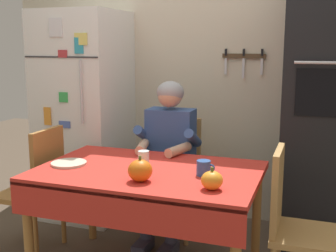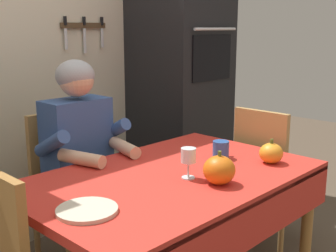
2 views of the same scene
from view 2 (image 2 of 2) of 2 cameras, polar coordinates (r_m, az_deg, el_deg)
name	(u,v)px [view 2 (image 2 of 2)]	position (r m, az deg, el deg)	size (l,w,h in m)	color
back_wall_assembly	(36,45)	(2.98, -16.89, 10.07)	(3.70, 0.13, 2.60)	beige
wall_oven	(180,76)	(3.35, 1.61, 6.57)	(0.60, 0.64, 2.10)	black
dining_table	(174,192)	(2.08, 0.81, -8.59)	(1.40, 0.90, 0.74)	#9E6B33
chair_behind_person	(68,184)	(2.66, -12.96, -7.37)	(0.40, 0.40, 0.93)	tan
seated_person	(85,153)	(2.44, -10.79, -3.52)	(0.47, 0.55, 1.25)	#38384C
chair_right_side	(267,174)	(2.83, 12.82, -6.11)	(0.40, 0.40, 0.93)	tan
coffee_mug	(221,150)	(2.31, 6.93, -3.07)	(0.11, 0.09, 0.09)	#2D569E
wine_glass	(189,157)	(1.97, 2.74, -4.07)	(0.07, 0.07, 0.14)	white
pumpkin_large	(219,170)	(1.93, 6.69, -5.72)	(0.14, 0.14, 0.15)	orange
pumpkin_medium	(271,153)	(2.27, 13.30, -3.46)	(0.12, 0.12, 0.13)	orange
serving_tray	(87,210)	(1.68, -10.51, -10.75)	(0.23, 0.23, 0.02)	beige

